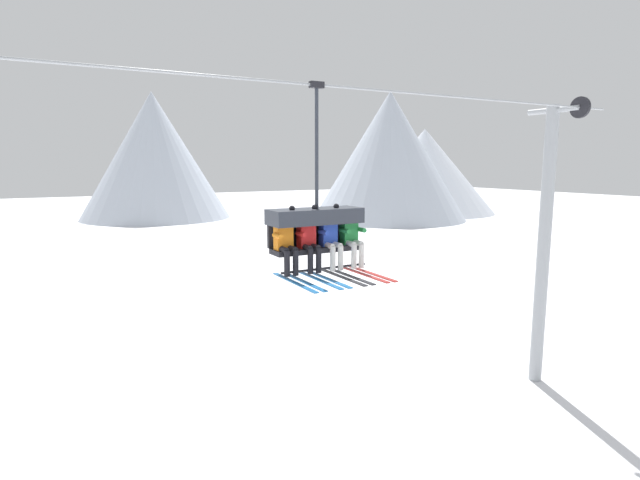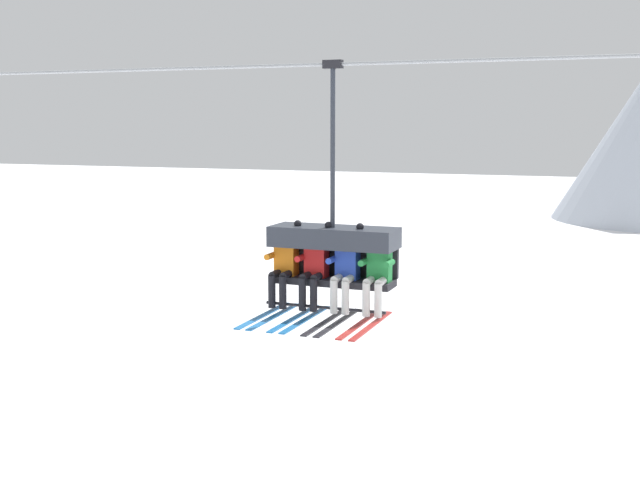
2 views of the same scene
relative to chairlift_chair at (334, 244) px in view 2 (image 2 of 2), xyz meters
name	(u,v)px [view 2 (image 2 of 2)]	position (x,y,z in m)	size (l,w,h in m)	color
lift_cable	(259,66)	(-1.16, -0.07, 2.60)	(20.12, 0.05, 0.05)	#9EA3A8
chairlift_chair	(334,244)	(0.00, 0.00, 0.00)	(1.88, 0.74, 3.55)	#232328
skier_orange	(283,264)	(-0.73, -0.21, -0.31)	(0.48, 1.70, 1.34)	orange
skier_red	(314,266)	(-0.24, -0.21, -0.31)	(0.48, 1.70, 1.34)	red
skier_blue	(345,268)	(0.25, -0.21, -0.31)	(0.48, 1.70, 1.34)	#2847B7
skier_green	(377,272)	(0.73, -0.22, -0.33)	(0.46, 1.70, 1.23)	#23843D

